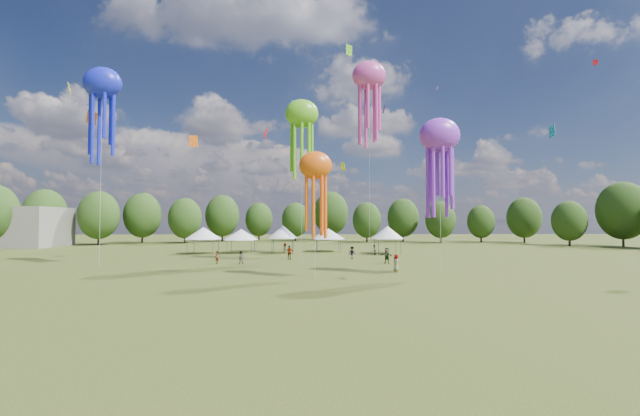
{
  "coord_description": "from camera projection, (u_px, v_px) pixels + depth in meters",
  "views": [
    {
      "loc": [
        -2.04,
        -11.24,
        5.12
      ],
      "look_at": [
        -1.1,
        15.0,
        6.0
      ],
      "focal_mm": 22.6,
      "sensor_mm": 36.0,
      "label": 1
    }
  ],
  "objects": [
    {
      "name": "ground",
      "position": [
        379.0,
        406.0,
        11.12
      ],
      "size": [
        300.0,
        300.0,
        0.0
      ],
      "primitive_type": "plane",
      "color": "#384416",
      "rests_on": "ground"
    },
    {
      "name": "spectator_near",
      "position": [
        241.0,
        258.0,
        48.32
      ],
      "size": [
        0.8,
        0.65,
        1.55
      ],
      "primitive_type": "imported",
      "rotation": [
        0.0,
        0.0,
        3.22
      ],
      "color": "gray",
      "rests_on": "ground"
    },
    {
      "name": "spectators_far",
      "position": [
        345.0,
        254.0,
        52.69
      ],
      "size": [
        21.86,
        25.15,
        1.92
      ],
      "color": "gray",
      "rests_on": "ground"
    },
    {
      "name": "festival_tents",
      "position": [
        286.0,
        233.0,
        65.58
      ],
      "size": [
        34.72,
        10.48,
        4.47
      ],
      "color": "#47474C",
      "rests_on": "ground"
    },
    {
      "name": "show_kites",
      "position": [
        305.0,
        115.0,
        48.85
      ],
      "size": [
        39.65,
        23.84,
        28.41
      ],
      "color": "#67C220",
      "rests_on": "ground"
    },
    {
      "name": "small_kites",
      "position": [
        304.0,
        35.0,
        53.21
      ],
      "size": [
        79.01,
        59.21,
        44.3
      ],
      "color": "#67C220",
      "rests_on": "ground"
    },
    {
      "name": "treeline",
      "position": [
        296.0,
        214.0,
        73.65
      ],
      "size": [
        201.57,
        95.24,
        13.43
      ],
      "color": "#38281C",
      "rests_on": "ground"
    }
  ]
}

